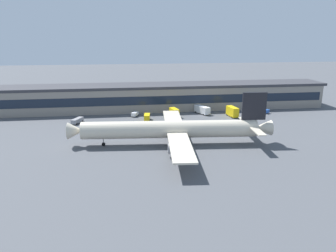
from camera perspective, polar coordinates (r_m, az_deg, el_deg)
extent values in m
plane|color=#4C4F54|center=(104.39, 1.29, -3.03)|extent=(600.00, 600.00, 0.00)
cube|color=gray|center=(151.96, -1.83, 4.91)|extent=(154.56, 16.74, 10.38)
cube|color=#38383D|center=(151.00, -1.85, 7.07)|extent=(157.65, 17.07, 1.20)
cube|color=#192333|center=(143.65, -1.46, 4.50)|extent=(151.47, 0.16, 3.74)
cylinder|color=beige|center=(101.55, 0.32, -0.59)|extent=(54.69, 10.03, 5.41)
cone|color=beige|center=(103.89, -15.76, -0.81)|extent=(5.29, 5.53, 5.14)
cone|color=beige|center=(107.30, 16.03, -0.32)|extent=(6.34, 5.36, 4.87)
cube|color=black|center=(104.73, 14.82, 3.36)|extent=(7.59, 1.14, 8.65)
cube|color=beige|center=(100.58, 15.32, -0.83)|extent=(3.22, 9.90, 0.30)
cube|color=beige|center=(111.51, 13.43, 0.89)|extent=(3.22, 9.90, 0.30)
cube|color=beige|center=(87.66, 2.23, -3.62)|extent=(8.07, 24.91, 0.50)
cube|color=beige|center=(116.21, 0.85, 1.22)|extent=(8.07, 24.91, 0.50)
cylinder|color=#99999E|center=(91.65, 1.38, -3.99)|extent=(4.70, 3.34, 2.97)
cylinder|color=#99999E|center=(113.10, 0.47, -0.17)|extent=(4.70, 3.34, 2.97)
cylinder|color=black|center=(103.74, -11.18, -3.13)|extent=(1.14, 0.59, 1.10)
cylinder|color=slate|center=(103.30, -11.22, -2.37)|extent=(0.24, 0.24, 2.32)
cylinder|color=black|center=(100.79, 1.95, -3.39)|extent=(1.14, 0.59, 1.10)
cylinder|color=slate|center=(100.33, 1.96, -2.61)|extent=(0.24, 0.24, 2.32)
cylinder|color=black|center=(105.38, 1.71, -2.53)|extent=(1.14, 0.59, 1.10)
cylinder|color=slate|center=(104.94, 1.72, -1.79)|extent=(0.24, 0.24, 2.32)
cube|color=white|center=(139.03, -5.81, 2.11)|extent=(3.34, 4.11, 1.50)
cube|color=black|center=(139.85, -5.65, 2.32)|extent=(2.20, 1.92, 0.38)
cylinder|color=black|center=(140.67, -5.94, 1.95)|extent=(0.57, 0.76, 0.70)
cylinder|color=black|center=(140.00, -5.26, 1.90)|extent=(0.57, 0.76, 0.70)
cylinder|color=black|center=(138.43, -6.34, 1.71)|extent=(0.57, 0.76, 0.70)
cylinder|color=black|center=(137.74, -5.65, 1.66)|extent=(0.57, 0.76, 0.70)
cube|color=yellow|center=(137.75, 1.10, 2.42)|extent=(3.65, 6.38, 3.20)
cube|color=black|center=(136.11, 1.36, 2.53)|extent=(2.61, 2.53, 0.80)
cylinder|color=black|center=(136.63, 1.85, 1.61)|extent=(0.45, 0.75, 0.70)
cylinder|color=black|center=(135.84, 1.00, 1.54)|extent=(0.45, 0.75, 0.70)
cylinder|color=black|center=(140.40, 1.19, 2.00)|extent=(0.45, 0.75, 0.70)
cylinder|color=black|center=(139.63, 0.37, 1.93)|extent=(0.45, 0.75, 0.70)
cube|color=gray|center=(132.45, -15.54, 0.95)|extent=(4.36, 6.67, 1.60)
cube|color=black|center=(130.91, -15.93, 0.90)|extent=(2.57, 2.78, 0.40)
cylinder|color=black|center=(130.34, -15.67, 0.34)|extent=(0.55, 0.76, 0.70)
cylinder|color=black|center=(131.25, -16.34, 0.40)|extent=(0.55, 0.76, 0.70)
cylinder|color=black|center=(134.06, -14.70, 0.83)|extent=(0.55, 0.76, 0.70)
cylinder|color=black|center=(134.95, -15.37, 0.88)|extent=(0.55, 0.76, 0.70)
cube|color=#2651A5|center=(150.81, 16.26, 2.60)|extent=(4.84, 5.43, 1.40)
cube|color=black|center=(150.09, 16.70, 2.61)|extent=(2.92, 2.73, 0.35)
cylinder|color=black|center=(151.10, 17.02, 2.29)|extent=(0.64, 0.75, 0.70)
cylinder|color=black|center=(149.14, 16.55, 2.16)|extent=(0.64, 0.75, 0.70)
cylinder|color=black|center=(152.79, 15.94, 2.52)|extent=(0.64, 0.75, 0.70)
cylinder|color=black|center=(150.85, 15.47, 2.39)|extent=(0.64, 0.75, 0.70)
cube|color=white|center=(143.86, 5.97, 2.86)|extent=(5.79, 8.83, 3.00)
cube|color=black|center=(145.54, 5.44, 3.27)|extent=(3.50, 3.70, 0.75)
cylinder|color=black|center=(145.78, 4.87, 2.46)|extent=(0.54, 0.76, 0.70)
cylinder|color=black|center=(147.22, 5.67, 2.57)|extent=(0.54, 0.76, 0.70)
cylinder|color=black|center=(141.17, 6.25, 1.99)|extent=(0.54, 0.76, 0.70)
cylinder|color=black|center=(142.65, 7.06, 2.10)|extent=(0.54, 0.76, 0.70)
cube|color=yellow|center=(140.56, 11.16, 2.52)|extent=(3.47, 7.47, 3.80)
cube|color=black|center=(138.67, 11.53, 2.64)|extent=(2.69, 2.80, 0.95)
cylinder|color=black|center=(139.33, 12.01, 1.55)|extent=(0.38, 0.73, 0.70)
cylinder|color=black|center=(138.30, 11.14, 1.50)|extent=(0.38, 0.73, 0.70)
cylinder|color=black|center=(143.70, 11.10, 2.03)|extent=(0.38, 0.73, 0.70)
cylinder|color=black|center=(142.69, 10.25, 1.97)|extent=(0.38, 0.73, 0.70)
cube|color=yellow|center=(132.11, -3.68, 1.60)|extent=(2.81, 5.43, 2.20)
cube|color=black|center=(133.39, -3.66, 1.93)|extent=(2.23, 2.05, 0.55)
cylinder|color=black|center=(134.19, -4.07, 1.32)|extent=(0.38, 0.73, 0.70)
cylinder|color=black|center=(134.10, -3.22, 1.33)|extent=(0.38, 0.73, 0.70)
cylinder|color=black|center=(130.67, -4.14, 0.93)|extent=(0.38, 0.73, 0.70)
cylinder|color=black|center=(130.58, -3.27, 0.94)|extent=(0.38, 0.73, 0.70)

